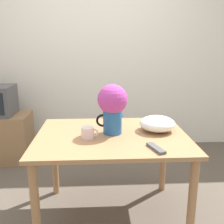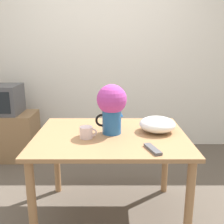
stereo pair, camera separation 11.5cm
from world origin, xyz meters
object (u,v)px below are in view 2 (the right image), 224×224
Objects in this scene: white_bowl at (158,124)px; tv_set at (4,99)px; flower_vase at (112,105)px; coffee_mug at (87,132)px.

white_bowl is 0.69× the size of tv_set.
flower_vase reaches higher than tv_set.
flower_vase is at bearing -41.42° from tv_set.
white_bowl is at bearing -33.83° from tv_set.
tv_set is at bearing 146.17° from white_bowl.
coffee_mug is 0.31× the size of tv_set.
coffee_mug is 0.45× the size of white_bowl.
white_bowl is (0.37, 0.04, -0.17)m from flower_vase.
coffee_mug is at bearing -149.62° from flower_vase.
coffee_mug is at bearing -48.29° from tv_set.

